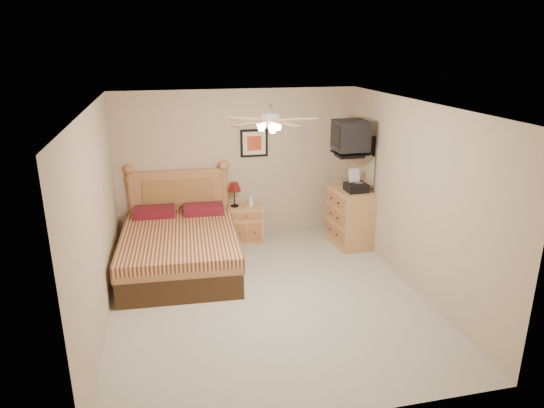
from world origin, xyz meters
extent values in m
plane|color=#ADA89C|center=(0.00, 0.00, 0.00)|extent=(4.50, 4.50, 0.00)
cube|color=white|center=(0.00, 0.00, 2.50)|extent=(4.00, 4.50, 0.04)
cube|color=tan|center=(0.00, 2.25, 1.25)|extent=(4.00, 0.04, 2.50)
cube|color=tan|center=(0.00, -2.25, 1.25)|extent=(4.00, 0.04, 2.50)
cube|color=tan|center=(-2.00, 0.00, 1.25)|extent=(0.04, 4.50, 2.50)
cube|color=tan|center=(2.00, 0.00, 1.25)|extent=(0.04, 4.50, 2.50)
cube|color=#B27A4B|center=(0.07, 2.00, 0.30)|extent=(0.59, 0.46, 0.60)
imported|color=white|center=(0.15, 1.97, 0.71)|extent=(0.09, 0.09, 0.21)
cube|color=black|center=(0.27, 2.23, 1.62)|extent=(0.46, 0.04, 0.46)
cube|color=#A47447|center=(1.73, 1.47, 0.48)|extent=(0.62, 0.85, 0.95)
imported|color=#B0A791|center=(1.71, 1.80, 0.96)|extent=(0.25, 0.29, 0.02)
imported|color=gray|center=(1.71, 1.81, 0.99)|extent=(0.23, 0.28, 0.02)
camera|label=1|loc=(-1.20, -5.54, 3.18)|focal=32.00mm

